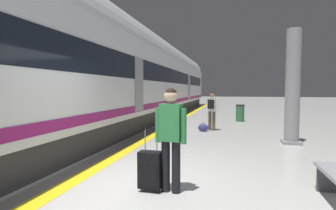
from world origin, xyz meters
TOP-DOWN VIEW (x-y plane):
  - ground_plane at (0.00, 0.00)m, footprint 120.00×120.00m
  - safety_line_strip at (-1.12, 10.00)m, footprint 0.36×80.00m
  - tactile_edge_band at (-1.40, 10.00)m, footprint 0.52×80.00m
  - high_speed_train at (-3.13, 10.07)m, footprint 2.94×34.20m
  - traveller_foreground at (0.78, -0.40)m, footprint 0.54×0.25m
  - rolling_suitcase_foreground at (0.43, -0.45)m, footprint 0.38×0.24m
  - passenger_near at (0.93, 6.51)m, footprint 0.49×0.37m
  - duffel_bag_near at (0.62, 6.19)m, footprint 0.44×0.26m
  - platform_pillar at (3.60, 4.34)m, footprint 0.56×0.56m
  - waste_bin at (2.17, 10.01)m, footprint 0.46×0.46m

SIDE VIEW (x-z plane):
  - ground_plane at x=0.00m, z-range 0.00..0.00m
  - tactile_edge_band at x=-1.40m, z-range 0.00..0.01m
  - safety_line_strip at x=-1.12m, z-range 0.00..0.01m
  - duffel_bag_near at x=0.62m, z-range -0.03..0.33m
  - rolling_suitcase_foreground at x=0.43m, z-range -0.17..0.90m
  - waste_bin at x=2.17m, z-range 0.00..0.91m
  - passenger_near at x=0.93m, z-range 0.15..1.77m
  - traveller_foreground at x=0.78m, z-range 0.14..1.89m
  - platform_pillar at x=3.60m, z-range -0.08..3.52m
  - high_speed_train at x=-3.13m, z-range 0.02..4.99m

